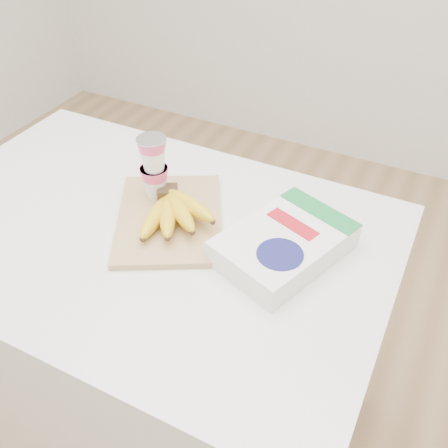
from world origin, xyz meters
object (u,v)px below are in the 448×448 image
cutting_board (169,218)px  yogurt_stack (154,166)px  bananas (173,211)px  table (158,342)px  cereal_box (284,244)px

cutting_board → yogurt_stack: (-0.07, 0.05, 0.10)m
bananas → yogurt_stack: 0.13m
table → bananas: 0.50m
cereal_box → cutting_board: bearing=-157.4°
table → cereal_box: bearing=11.2°
cutting_board → bananas: (0.02, -0.01, 0.04)m
yogurt_stack → cutting_board: bearing=-37.6°
bananas → cereal_box: bearing=4.9°
table → bananas: bananas is taller
bananas → table: bearing=-145.8°
table → cutting_board: bearing=50.5°
table → bananas: size_ratio=5.69×
table → cutting_board: 0.46m
bananas → cutting_board: bearing=150.2°
cereal_box → bananas: bearing=-154.9°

